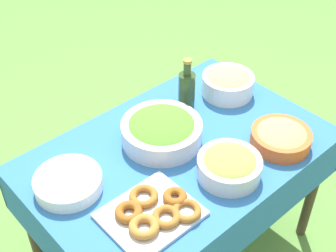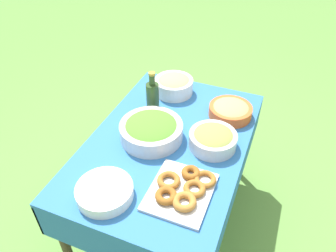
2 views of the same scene
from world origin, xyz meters
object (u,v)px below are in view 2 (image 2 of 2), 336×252
at_px(salad_bowl, 151,130).
at_px(plate_stack, 105,192).
at_px(donut_platter, 183,189).
at_px(olive_bowl, 213,139).
at_px(bread_bowl, 230,110).
at_px(pasta_bowl, 174,85).
at_px(olive_oil_bottle, 153,96).

distance_m(salad_bowl, plate_stack, 0.47).
bearing_deg(salad_bowl, plate_stack, 176.01).
bearing_deg(donut_platter, olive_bowl, -6.49).
distance_m(plate_stack, bread_bowl, 0.92).
relative_size(pasta_bowl, plate_stack, 0.95).
distance_m(donut_platter, plate_stack, 0.37).
relative_size(donut_platter, olive_bowl, 1.31).
xyz_separation_m(plate_stack, bread_bowl, (0.83, -0.40, 0.01)).
relative_size(plate_stack, olive_oil_bottle, 1.00).
bearing_deg(olive_oil_bottle, salad_bowl, -157.85).
distance_m(salad_bowl, pasta_bowl, 0.49).
distance_m(salad_bowl, donut_platter, 0.43).
relative_size(pasta_bowl, olive_bowl, 0.98).
bearing_deg(olive_bowl, pasta_bowl, 43.09).
bearing_deg(pasta_bowl, bread_bowl, -105.10).
bearing_deg(plate_stack, pasta_bowl, 1.13).
bearing_deg(bread_bowl, salad_bowl, 135.26).
height_order(salad_bowl, donut_platter, salad_bowl).
xyz_separation_m(donut_platter, plate_stack, (-0.16, 0.33, 0.01)).
bearing_deg(bread_bowl, pasta_bowl, 74.90).
bearing_deg(salad_bowl, olive_oil_bottle, 22.15).
bearing_deg(salad_bowl, olive_bowl, -79.50).
xyz_separation_m(donut_platter, olive_bowl, (0.37, -0.04, 0.03)).
relative_size(plate_stack, olive_bowl, 1.03).
bearing_deg(donut_platter, plate_stack, 115.52).
xyz_separation_m(plate_stack, olive_oil_bottle, (0.71, 0.07, 0.08)).
bearing_deg(bread_bowl, donut_platter, 174.32).
height_order(pasta_bowl, plate_stack, pasta_bowl).
xyz_separation_m(salad_bowl, pasta_bowl, (0.48, 0.05, 0.00)).
xyz_separation_m(plate_stack, olive_bowl, (0.53, -0.37, 0.02)).
height_order(donut_platter, plate_stack, plate_stack).
relative_size(salad_bowl, pasta_bowl, 1.38).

